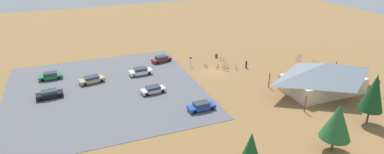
% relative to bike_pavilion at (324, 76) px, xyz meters
% --- Properties ---
extents(ground, '(160.00, 160.00, 0.00)m').
position_rel_bike_pavilion_xyz_m(ground, '(13.62, -15.56, -3.02)').
color(ground, olive).
rests_on(ground, ground).
extents(parking_lot_asphalt, '(33.53, 35.04, 0.05)m').
position_rel_bike_pavilion_xyz_m(parking_lot_asphalt, '(36.03, -14.53, -2.99)').
color(parking_lot_asphalt, '#56565B').
rests_on(parking_lot_asphalt, ground).
extents(bike_pavilion, '(15.96, 10.21, 5.39)m').
position_rel_bike_pavilion_xyz_m(bike_pavilion, '(0.00, 0.00, 0.00)').
color(bike_pavilion, beige).
rests_on(bike_pavilion, ground).
extents(trash_bin, '(0.60, 0.60, 0.90)m').
position_rel_bike_pavilion_xyz_m(trash_bin, '(9.76, -22.91, -2.57)').
color(trash_bin, brown).
rests_on(trash_bin, ground).
extents(lot_sign, '(0.56, 0.08, 2.20)m').
position_rel_bike_pavilion_xyz_m(lot_sign, '(17.27, -19.94, -1.61)').
color(lot_sign, '#99999E').
rests_on(lot_sign, ground).
extents(pine_far_east, '(3.32, 3.32, 7.84)m').
position_rel_bike_pavilion_xyz_m(pine_far_east, '(1.59, 11.13, 2.04)').
color(pine_far_east, brown).
rests_on(pine_far_east, ground).
extents(pine_mideast, '(3.80, 3.80, 6.69)m').
position_rel_bike_pavilion_xyz_m(pine_mideast, '(11.29, 14.37, 1.31)').
color(pine_mideast, brown).
rests_on(pine_mideast, ground).
extents(pine_center, '(2.80, 2.80, 6.39)m').
position_rel_bike_pavilion_xyz_m(pine_center, '(24.25, 15.38, 1.14)').
color(pine_center, brown).
rests_on(pine_center, ground).
extents(bicycle_orange_edge_south, '(0.59, 1.71, 0.84)m').
position_rel_bike_pavilion_xyz_m(bicycle_orange_edge_south, '(9.48, -20.35, -2.65)').
color(bicycle_orange_edge_south, black).
rests_on(bicycle_orange_edge_south, ground).
extents(bicycle_blue_lone_east, '(1.54, 0.96, 0.86)m').
position_rel_bike_pavilion_xyz_m(bicycle_blue_lone_east, '(10.71, -16.38, -2.62)').
color(bicycle_blue_lone_east, black).
rests_on(bicycle_blue_lone_east, ground).
extents(bicycle_green_near_sign, '(0.74, 1.69, 0.86)m').
position_rel_bike_pavilion_xyz_m(bicycle_green_near_sign, '(11.52, -14.83, -2.62)').
color(bicycle_green_near_sign, black).
rests_on(bicycle_green_near_sign, ground).
extents(bicycle_black_near_porch, '(1.50, 0.86, 0.78)m').
position_rel_bike_pavilion_xyz_m(bicycle_black_near_porch, '(-3.91, -11.01, -2.67)').
color(bicycle_black_near_porch, black).
rests_on(bicycle_black_near_porch, ground).
extents(bicycle_red_yard_right, '(1.27, 1.15, 0.79)m').
position_rel_bike_pavilion_xyz_m(bicycle_red_yard_right, '(12.54, -16.63, -2.67)').
color(bicycle_red_yard_right, black).
rests_on(bicycle_red_yard_right, ground).
extents(bicycle_silver_trailside, '(0.48, 1.73, 0.83)m').
position_rel_bike_pavilion_xyz_m(bicycle_silver_trailside, '(-5.48, -13.11, -2.64)').
color(bicycle_silver_trailside, black).
rests_on(bicycle_silver_trailside, ground).
extents(bicycle_teal_front_row, '(1.72, 0.48, 0.86)m').
position_rel_bike_pavilion_xyz_m(bicycle_teal_front_row, '(-7.73, -15.60, -2.64)').
color(bicycle_teal_front_row, black).
rests_on(bicycle_teal_front_row, ground).
extents(bicycle_purple_mid_cluster, '(0.48, 1.72, 0.87)m').
position_rel_bike_pavilion_xyz_m(bicycle_purple_mid_cluster, '(14.60, -17.89, -2.63)').
color(bicycle_purple_mid_cluster, black).
rests_on(bicycle_purple_mid_cluster, ground).
extents(bicycle_yellow_lone_west, '(0.71, 1.58, 0.79)m').
position_rel_bike_pavilion_xyz_m(bicycle_yellow_lone_west, '(-8.44, -11.18, -2.66)').
color(bicycle_yellow_lone_west, black).
rests_on(bicycle_yellow_lone_west, ground).
extents(bicycle_white_back_row, '(0.69, 1.57, 0.76)m').
position_rel_bike_pavilion_xyz_m(bicycle_white_back_row, '(8.96, -14.91, -2.66)').
color(bicycle_white_back_row, black).
rests_on(bicycle_white_back_row, ground).
extents(car_tan_far_end, '(4.78, 2.65, 1.32)m').
position_rel_bike_pavilion_xyz_m(car_tan_far_end, '(37.77, -18.84, -2.30)').
color(car_tan_far_end, tan).
rests_on(car_tan_far_end, parking_lot_asphalt).
extents(car_white_second_row, '(4.56, 2.05, 1.41)m').
position_rel_bike_pavilion_xyz_m(car_white_second_row, '(28.29, -19.34, -2.26)').
color(car_white_second_row, white).
rests_on(car_white_second_row, parking_lot_asphalt).
extents(car_silver_front_row, '(4.40, 2.22, 1.25)m').
position_rel_bike_pavilion_xyz_m(car_silver_front_row, '(28.16, -10.35, -2.33)').
color(car_silver_front_row, '#BCBCC1').
rests_on(car_silver_front_row, parking_lot_asphalt).
extents(car_blue_mid_lot, '(4.44, 1.88, 1.34)m').
position_rel_bike_pavilion_xyz_m(car_blue_mid_lot, '(22.68, -1.54, -2.30)').
color(car_blue_mid_lot, '#1E42B2').
rests_on(car_blue_mid_lot, parking_lot_asphalt).
extents(car_green_near_entry, '(4.31, 1.82, 1.42)m').
position_rel_bike_pavilion_xyz_m(car_green_near_entry, '(45.02, -23.51, -2.27)').
color(car_green_near_entry, '#1E6B3D').
rests_on(car_green_near_entry, parking_lot_asphalt).
extents(car_black_aisle_side, '(4.42, 2.13, 1.39)m').
position_rel_bike_pavilion_xyz_m(car_black_aisle_side, '(45.10, -15.01, -2.27)').
color(car_black_aisle_side, black).
rests_on(car_black_aisle_side, parking_lot_asphalt).
extents(car_maroon_inner_stall, '(4.63, 2.74, 1.37)m').
position_rel_bike_pavilion_xyz_m(car_maroon_inner_stall, '(22.33, -24.79, -2.29)').
color(car_maroon_inner_stall, maroon).
rests_on(car_maroon_inner_stall, parking_lot_asphalt).
extents(visitor_by_pavilion, '(0.36, 0.36, 1.73)m').
position_rel_bike_pavilion_xyz_m(visitor_by_pavilion, '(6.75, -14.71, -2.11)').
color(visitor_by_pavilion, '#2D3347').
rests_on(visitor_by_pavilion, ground).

